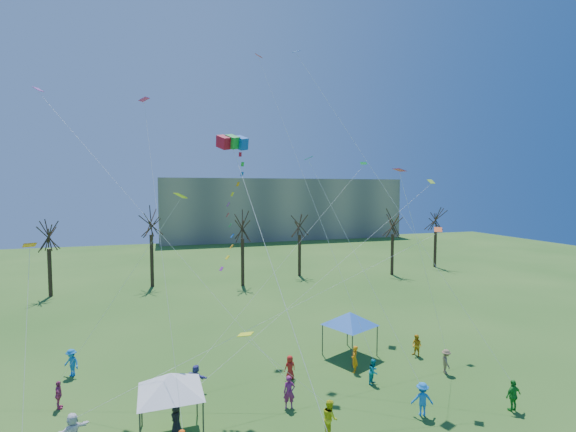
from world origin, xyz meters
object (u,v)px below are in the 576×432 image
object	(u,v)px
canopy_tent_blue	(350,319)
big_box_kite	(237,213)
canopy_tent_white	(170,383)
distant_building	(282,209)

from	to	relation	value
canopy_tent_blue	big_box_kite	bearing A→B (deg)	-164.89
canopy_tent_white	canopy_tent_blue	bearing A→B (deg)	26.02
canopy_tent_blue	distant_building	bearing A→B (deg)	77.69
distant_building	canopy_tent_white	world-z (taller)	distant_building
canopy_tent_white	big_box_kite	bearing A→B (deg)	43.70
big_box_kite	canopy_tent_white	distance (m)	10.04
canopy_tent_white	canopy_tent_blue	world-z (taller)	canopy_tent_blue
big_box_kite	canopy_tent_blue	distance (m)	12.33
canopy_tent_white	canopy_tent_blue	size ratio (longest dim) A/B	1.09
distant_building	canopy_tent_blue	bearing A→B (deg)	-102.31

